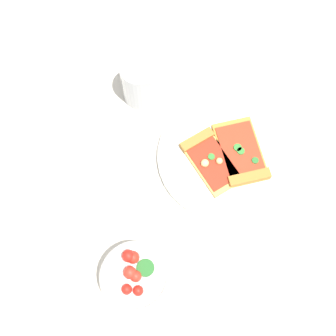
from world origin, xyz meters
name	(u,v)px	position (x,y,z in m)	size (l,w,h in m)	color
ground_plane	(197,166)	(0.00, 0.00, 0.00)	(2.40, 2.40, 0.00)	beige
plate	(224,157)	(0.03, -0.05, 0.01)	(0.27, 0.27, 0.01)	silver
pizza_slice_near	(242,157)	(0.04, -0.08, 0.02)	(0.16, 0.15, 0.02)	gold
pizza_slice_far	(209,158)	(0.02, -0.02, 0.02)	(0.14, 0.15, 0.02)	#E5B256
salad_bowl	(136,278)	(-0.26, 0.04, 0.04)	(0.13, 0.13, 0.08)	white
soda_glass	(141,82)	(0.12, 0.16, 0.05)	(0.08, 0.08, 0.11)	silver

